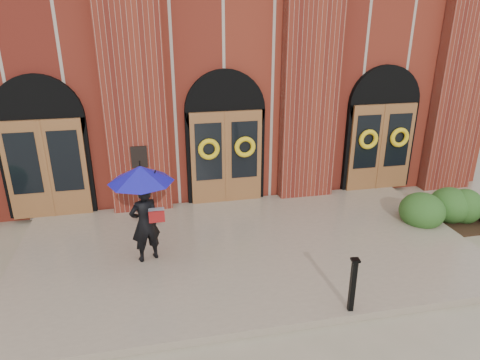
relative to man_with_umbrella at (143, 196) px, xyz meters
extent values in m
plane|color=gray|center=(2.17, -0.08, -1.60)|extent=(90.00, 90.00, 0.00)
cube|color=gray|center=(2.17, 0.07, -1.53)|extent=(10.00, 5.30, 0.15)
cube|color=maroon|center=(2.17, 8.82, 1.90)|extent=(16.00, 12.00, 7.00)
cube|color=black|center=(-0.08, 2.39, 0.05)|extent=(0.40, 0.05, 0.55)
cube|color=maroon|center=(-0.08, 2.64, 1.90)|extent=(1.50, 0.45, 7.00)
cube|color=maroon|center=(4.42, 2.64, 1.90)|extent=(1.50, 0.45, 7.00)
cube|color=maroon|center=(8.92, 2.64, 1.90)|extent=(1.50, 0.45, 7.00)
cube|color=brown|center=(-2.33, 2.63, -0.20)|extent=(1.90, 0.10, 2.50)
cylinder|color=black|center=(-2.33, 2.77, 1.05)|extent=(2.10, 0.22, 2.10)
cube|color=brown|center=(2.17, 2.63, -0.20)|extent=(1.90, 0.10, 2.50)
cylinder|color=black|center=(2.17, 2.77, 1.05)|extent=(2.10, 0.22, 2.10)
cube|color=brown|center=(6.67, 2.63, -0.20)|extent=(1.90, 0.10, 2.50)
cylinder|color=black|center=(6.67, 2.77, 1.05)|extent=(2.10, 0.22, 2.10)
torus|color=yellow|center=(1.69, 2.51, 0.10)|extent=(0.57, 0.13, 0.57)
torus|color=yellow|center=(2.65, 2.51, 0.10)|extent=(0.57, 0.13, 0.57)
torus|color=yellow|center=(6.19, 2.51, 0.10)|extent=(0.57, 0.13, 0.57)
torus|color=yellow|center=(7.15, 2.51, 0.10)|extent=(0.57, 0.13, 0.57)
imported|color=black|center=(0.00, 0.00, -0.61)|extent=(0.71, 0.59, 1.68)
cone|color=#17149B|center=(0.00, 0.00, 0.46)|extent=(1.67, 1.67, 0.34)
cylinder|color=black|center=(0.05, -0.05, 0.01)|extent=(0.02, 0.02, 0.56)
cube|color=#A0A2A5|center=(0.24, -0.13, -0.39)|extent=(0.35, 0.26, 0.25)
cube|color=maroon|center=(0.24, -0.22, -0.39)|extent=(0.30, 0.13, 0.25)
cube|color=black|center=(3.43, -2.43, -0.96)|extent=(0.10, 0.10, 0.99)
cube|color=black|center=(3.43, -2.43, -0.45)|extent=(0.15, 0.15, 0.04)
ellipsoid|color=#274D1B|center=(7.53, 0.42, -1.19)|extent=(3.23, 1.29, 0.83)
camera|label=1|loc=(0.28, -8.04, 3.38)|focal=32.00mm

